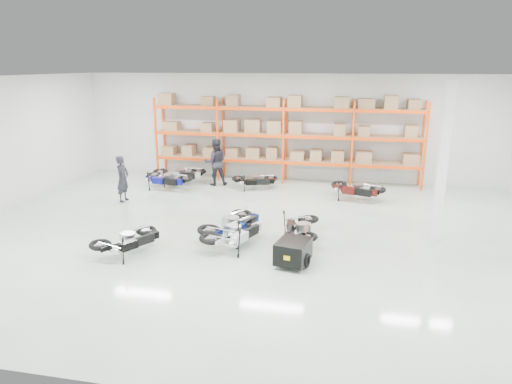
% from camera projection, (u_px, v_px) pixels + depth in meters
% --- Properties ---
extents(room, '(18.00, 18.00, 18.00)m').
position_uv_depth(room, '(253.00, 160.00, 13.02)').
color(room, silver).
rests_on(room, ground).
extents(pallet_rack, '(11.28, 0.98, 3.62)m').
position_uv_depth(pallet_rack, '(285.00, 129.00, 19.10)').
color(pallet_rack, '#FD480D').
rests_on(pallet_rack, ground).
extents(structural_column, '(0.25, 0.25, 4.50)m').
position_uv_depth(structural_column, '(443.00, 164.00, 12.49)').
color(structural_column, white).
rests_on(structural_column, ground).
extents(moto_blue_centre, '(1.58, 2.15, 1.25)m').
position_uv_depth(moto_blue_centre, '(233.00, 220.00, 13.00)').
color(moto_blue_centre, '#081454').
rests_on(moto_blue_centre, ground).
extents(moto_silver_left, '(1.56, 2.05, 1.19)m').
position_uv_depth(moto_silver_left, '(235.00, 228.00, 12.42)').
color(moto_silver_left, silver).
rests_on(moto_silver_left, ground).
extents(moto_black_far_left, '(1.56, 1.87, 1.09)m').
position_uv_depth(moto_black_far_left, '(128.00, 236.00, 12.00)').
color(moto_black_far_left, black).
rests_on(moto_black_far_left, ground).
extents(moto_touring_right, '(0.95, 1.79, 1.13)m').
position_uv_depth(moto_touring_right, '(300.00, 224.00, 12.82)').
color(moto_touring_right, black).
rests_on(moto_touring_right, ground).
extents(trailer, '(0.91, 1.61, 0.65)m').
position_uv_depth(trailer, '(293.00, 251.00, 11.35)').
color(trailer, black).
rests_on(trailer, ground).
extents(moto_back_a, '(1.93, 1.20, 1.16)m').
position_uv_depth(moto_back_a, '(166.00, 176.00, 18.29)').
color(moto_back_a, navy).
rests_on(moto_back_a, ground).
extents(moto_back_b, '(2.10, 1.40, 1.25)m').
position_uv_depth(moto_back_b, '(179.00, 171.00, 18.99)').
color(moto_back_b, '#9EA2A7').
rests_on(moto_back_b, ground).
extents(moto_back_c, '(1.74, 1.17, 1.03)m').
position_uv_depth(moto_back_c, '(255.00, 178.00, 18.29)').
color(moto_back_c, black).
rests_on(moto_back_c, ground).
extents(moto_back_d, '(1.96, 1.40, 1.15)m').
position_uv_depth(moto_back_d, '(356.00, 186.00, 16.82)').
color(moto_back_d, '#410E0D').
rests_on(moto_back_d, ground).
extents(person_left, '(0.44, 0.64, 1.69)m').
position_uv_depth(person_left, '(123.00, 179.00, 16.62)').
color(person_left, '#22222A').
rests_on(person_left, ground).
extents(person_back, '(1.14, 1.03, 1.94)m').
position_uv_depth(person_back, '(216.00, 162.00, 18.83)').
color(person_back, black).
rests_on(person_back, ground).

